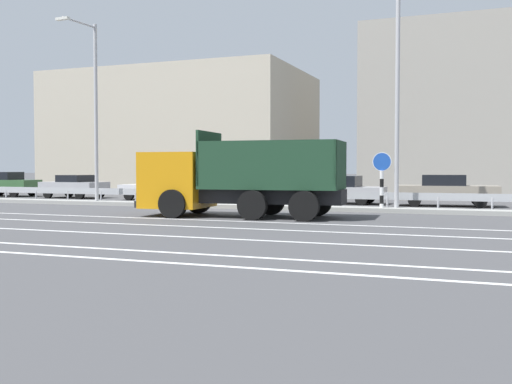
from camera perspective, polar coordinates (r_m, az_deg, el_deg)
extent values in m
plane|color=#424244|center=(24.82, -0.60, -1.90)|extent=(320.00, 320.00, 0.00)
cube|color=silver|center=(20.59, -3.13, -2.75)|extent=(65.23, 0.16, 0.01)
cube|color=silver|center=(18.62, -5.89, -3.29)|extent=(65.23, 0.16, 0.01)
cube|color=silver|center=(16.39, -9.98, -4.08)|extent=(65.23, 0.16, 0.01)
cube|color=silver|center=(14.16, -15.65, -5.13)|extent=(65.23, 0.16, 0.01)
cube|color=silver|center=(13.20, -18.88, -5.71)|extent=(65.23, 0.16, 0.01)
cube|color=gray|center=(26.52, 0.86, -1.43)|extent=(35.88, 1.10, 0.18)
cube|color=#9EA0A5|center=(27.43, 1.58, -0.20)|extent=(65.23, 0.04, 0.32)
cylinder|color=#ADADB2|center=(35.83, -22.70, -0.29)|extent=(0.09, 0.09, 0.62)
cylinder|color=#ADADB2|center=(34.42, -20.20, -0.35)|extent=(0.09, 0.09, 0.62)
cylinder|color=#ADADB2|center=(33.08, -17.48, -0.42)|extent=(0.09, 0.09, 0.62)
cylinder|color=#ADADB2|center=(31.83, -14.55, -0.49)|extent=(0.09, 0.09, 0.62)
cylinder|color=#ADADB2|center=(30.66, -11.38, -0.56)|extent=(0.09, 0.09, 0.62)
cylinder|color=#ADADB2|center=(29.59, -7.97, -0.64)|extent=(0.09, 0.09, 0.62)
cylinder|color=#ADADB2|center=(28.64, -4.32, -0.72)|extent=(0.09, 0.09, 0.62)
cylinder|color=#ADADB2|center=(27.81, -0.44, -0.80)|extent=(0.09, 0.09, 0.62)
cylinder|color=#ADADB2|center=(27.11, 3.66, -0.89)|extent=(0.09, 0.09, 0.62)
cylinder|color=#ADADB2|center=(26.57, 7.95, -0.97)|extent=(0.09, 0.09, 0.62)
cylinder|color=#ADADB2|center=(26.17, 12.40, -1.05)|extent=(0.09, 0.09, 0.62)
cylinder|color=#ADADB2|center=(25.94, 16.96, -1.13)|extent=(0.09, 0.09, 0.62)
cylinder|color=#ADADB2|center=(25.87, 21.57, -1.20)|extent=(0.09, 0.09, 0.62)
cube|color=orange|center=(23.11, -7.43, 1.14)|extent=(2.43, 2.67, 2.09)
cube|color=black|center=(23.60, -9.96, 2.03)|extent=(0.19, 2.15, 0.79)
cube|color=black|center=(23.65, -10.02, -1.00)|extent=(0.28, 2.45, 0.24)
cube|color=black|center=(21.86, 1.58, -0.40)|extent=(5.34, 1.77, 0.53)
cube|color=#193823|center=(21.85, 1.58, 0.45)|extent=(5.21, 2.78, 0.12)
cube|color=#193823|center=(20.73, 0.75, 2.74)|extent=(5.04, 0.48, 1.61)
cube|color=#193823|center=(22.95, 2.34, 2.69)|extent=(5.04, 0.48, 1.61)
cube|color=#193823|center=(22.61, -4.47, 3.20)|extent=(0.28, 2.40, 2.01)
cube|color=#193823|center=(21.32, 8.01, 2.70)|extent=(0.28, 2.40, 1.61)
cylinder|color=black|center=(21.89, -7.93, -1.11)|extent=(1.06, 0.40, 1.04)
cylinder|color=black|center=(24.13, -5.49, -0.79)|extent=(1.06, 0.40, 1.04)
cylinder|color=black|center=(20.81, -0.35, -1.27)|extent=(1.06, 0.40, 1.04)
cylinder|color=black|center=(23.16, 1.44, -0.91)|extent=(1.06, 0.40, 1.04)
cylinder|color=black|center=(20.35, 4.60, -1.36)|extent=(1.06, 0.40, 1.04)
cylinder|color=black|center=(22.74, 5.91, -0.98)|extent=(1.06, 0.40, 1.04)
cylinder|color=white|center=(25.20, 11.87, -1.49)|extent=(0.16, 0.16, 0.34)
cylinder|color=black|center=(25.18, 11.88, -0.71)|extent=(0.16, 0.16, 0.34)
cylinder|color=white|center=(25.17, 11.88, 0.07)|extent=(0.16, 0.16, 0.34)
cylinder|color=black|center=(25.16, 11.89, 0.85)|extent=(0.16, 0.16, 0.34)
cylinder|color=white|center=(25.15, 11.90, 1.63)|extent=(0.16, 0.16, 0.34)
cylinder|color=#1E4CB2|center=(25.15, 11.91, 2.84)|extent=(0.72, 0.03, 0.72)
cylinder|color=white|center=(25.15, 11.91, 2.84)|extent=(0.78, 0.02, 0.78)
cylinder|color=#ADADB2|center=(30.87, -15.00, 7.10)|extent=(0.18, 0.18, 8.88)
cylinder|color=#ADADB2|center=(30.69, -16.47, 15.23)|extent=(0.23, 2.26, 0.10)
cube|color=silver|center=(29.84, -17.94, 15.44)|extent=(0.71, 0.24, 0.12)
cylinder|color=#ADADB2|center=(25.42, 13.31, 9.09)|extent=(0.18, 0.18, 9.70)
cube|color=#335B33|center=(41.66, -22.65, 0.56)|extent=(4.25, 1.81, 0.77)
cube|color=black|center=(41.73, -22.79, 1.43)|extent=(1.80, 1.55, 0.50)
cylinder|color=black|center=(41.42, -20.55, 0.05)|extent=(0.60, 0.21, 0.60)
cylinder|color=black|center=(40.19, -22.06, -0.03)|extent=(0.60, 0.21, 0.60)
cylinder|color=black|center=(43.16, -23.19, 0.10)|extent=(0.60, 0.21, 0.60)
cube|color=#A3A3A8|center=(37.90, -16.93, 0.42)|extent=(3.98, 2.13, 0.68)
cube|color=black|center=(37.81, -16.80, 1.25)|extent=(1.72, 1.78, 0.42)
cylinder|color=black|center=(38.03, -19.21, -0.11)|extent=(0.61, 0.23, 0.60)
cylinder|color=black|center=(39.39, -17.37, -0.01)|extent=(0.61, 0.23, 0.60)
cylinder|color=black|center=(36.43, -16.43, -0.18)|extent=(0.61, 0.23, 0.60)
cylinder|color=black|center=(37.85, -14.63, -0.07)|extent=(0.61, 0.23, 0.60)
cube|color=silver|center=(34.54, -9.53, 0.23)|extent=(3.89, 1.94, 0.57)
cube|color=black|center=(34.46, -9.36, 1.05)|extent=(1.64, 1.69, 0.42)
cylinder|color=black|center=(34.40, -12.00, -0.28)|extent=(0.60, 0.21, 0.60)
cylinder|color=black|center=(35.93, -10.46, -0.16)|extent=(0.60, 0.21, 0.60)
cylinder|color=black|center=(33.17, -8.51, -0.35)|extent=(0.60, 0.21, 0.60)
cylinder|color=black|center=(34.76, -7.07, -0.22)|extent=(0.60, 0.21, 0.60)
cube|color=silver|center=(32.44, -2.14, 0.16)|extent=(3.99, 1.96, 0.62)
cube|color=black|center=(32.47, -2.34, 1.19)|extent=(1.68, 1.71, 0.55)
cylinder|color=black|center=(32.84, 0.47, -0.35)|extent=(0.60, 0.20, 0.60)
cylinder|color=black|center=(31.13, -0.74, -0.49)|extent=(0.60, 0.20, 0.60)
cylinder|color=black|center=(33.80, -3.44, -0.28)|extent=(0.60, 0.20, 0.60)
cylinder|color=black|center=(32.14, -4.82, -0.41)|extent=(0.60, 0.20, 0.60)
cube|color=#A3A3A8|center=(30.81, 7.64, -0.01)|extent=(4.91, 2.06, 0.57)
cube|color=black|center=(30.75, 7.91, 1.03)|extent=(2.09, 1.75, 0.55)
cylinder|color=black|center=(30.38, 4.45, -0.57)|extent=(0.61, 0.22, 0.60)
cylinder|color=black|center=(32.12, 5.47, -0.42)|extent=(0.61, 0.22, 0.60)
cylinder|color=black|center=(29.57, 9.99, -0.67)|extent=(0.61, 0.22, 0.60)
cylinder|color=black|center=(31.36, 10.73, -0.51)|extent=(0.61, 0.22, 0.60)
cube|color=gray|center=(29.75, 17.70, -0.07)|extent=(4.79, 2.24, 0.69)
cube|color=black|center=(29.73, 17.44, 1.09)|extent=(2.08, 1.80, 0.51)
cylinder|color=black|center=(30.72, 20.35, -0.67)|extent=(0.61, 0.25, 0.60)
cylinder|color=black|center=(28.95, 20.58, -0.85)|extent=(0.61, 0.25, 0.60)
cylinder|color=black|center=(30.66, 14.95, -0.61)|extent=(0.61, 0.25, 0.60)
cylinder|color=black|center=(28.89, 14.86, -0.79)|extent=(0.61, 0.25, 0.60)
cube|color=#B7AD99|center=(48.01, -6.91, 5.55)|extent=(18.97, 12.11, 9.12)
cube|color=gray|center=(45.12, 22.76, 7.16)|extent=(18.70, 10.40, 11.56)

